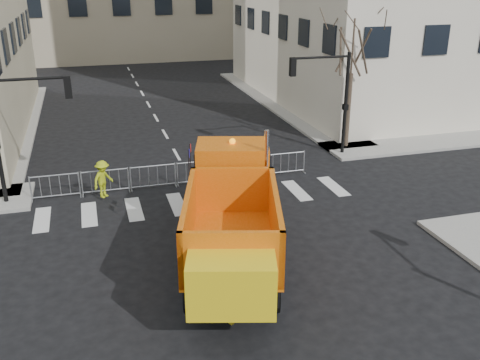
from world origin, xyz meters
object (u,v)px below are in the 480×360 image
object	(u,v)px
cop_a	(203,179)
newspaper_box	(252,156)
cop_b	(252,172)
cop_c	(266,178)
plow_truck	(232,213)
worker	(103,179)

from	to	relation	value
cop_a	newspaper_box	xyz separation A→B (m)	(3.06, 2.75, -0.13)
cop_b	newspaper_box	size ratio (longest dim) A/B	1.46
cop_a	cop_b	distance (m)	2.34
cop_c	plow_truck	bearing A→B (deg)	0.36
cop_c	worker	distance (m)	6.92
cop_a	newspaper_box	distance (m)	4.12
plow_truck	cop_c	distance (m)	5.88
worker	newspaper_box	bearing A→B (deg)	-28.98
cop_b	plow_truck	bearing A→B (deg)	78.11
cop_b	worker	xyz separation A→B (m)	(-6.44, 0.59, 0.16)
cop_c	worker	world-z (taller)	cop_c
plow_truck	cop_c	world-z (taller)	plow_truck
cop_b	cop_c	world-z (taller)	cop_c
cop_a	cop_c	xyz separation A→B (m)	(2.60, -0.77, 0.07)
cop_a	worker	xyz separation A→B (m)	(-4.13, 0.87, 0.13)
cop_c	cop_a	bearing A→B (deg)	-76.40
plow_truck	cop_b	bearing A→B (deg)	-7.41
cop_a	cop_b	size ratio (longest dim) A/B	1.04
worker	cop_a	bearing A→B (deg)	-55.53
cop_a	newspaper_box	bearing A→B (deg)	-140.58
plow_truck	cop_c	size ratio (longest dim) A/B	6.17
plow_truck	cop_c	xyz separation A→B (m)	(2.88, 5.03, -0.96)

